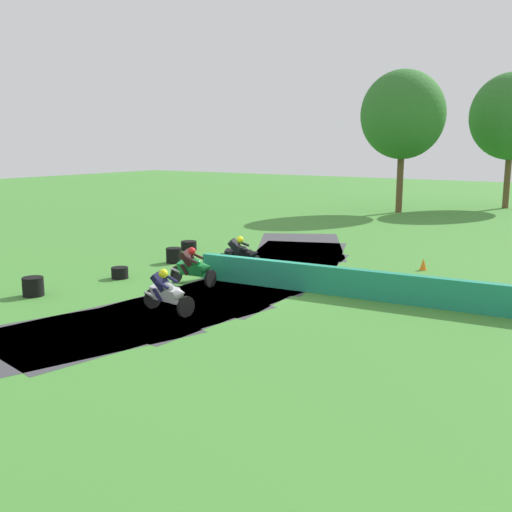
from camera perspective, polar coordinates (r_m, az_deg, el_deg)
ground_plane at (r=20.50m, az=-0.39°, el=-2.69°), size 120.00×120.00×0.00m
track_asphalt at (r=20.90m, az=-2.35°, el=-2.42°), size 8.12×23.93×0.01m
safety_barrier at (r=18.59m, az=12.95°, el=-2.95°), size 13.56×1.43×0.90m
motorcycle_lead_white at (r=17.07m, az=-8.44°, el=-3.39°), size 1.70×0.93×1.43m
motorcycle_chase_green at (r=20.26m, az=-5.99°, el=-1.05°), size 1.68×0.86×1.43m
motorcycle_trailing_black at (r=22.57m, az=-1.53°, el=0.22°), size 1.73×1.11×1.43m
tire_stack_near at (r=20.16m, az=-20.43°, el=-2.74°), size 0.66×0.66×0.60m
tire_stack_mid_a at (r=21.86m, az=-12.82°, el=-1.57°), size 0.59×0.59×0.40m
tire_stack_mid_b at (r=24.27m, az=-7.82°, el=0.06°), size 0.62×0.62×0.60m
tire_stack_far at (r=27.07m, az=-6.41°, el=0.99°), size 0.70×0.70×0.40m
traffic_cone at (r=23.54m, az=15.62°, el=-0.77°), size 0.28×0.28×0.44m
tree_far_left at (r=47.43m, az=23.17°, el=12.10°), size 5.87×5.87×9.64m
tree_far_right at (r=42.28m, az=13.79°, el=12.90°), size 5.61×5.61×9.51m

